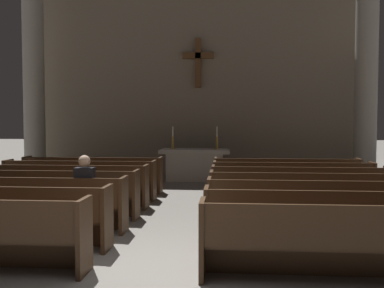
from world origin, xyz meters
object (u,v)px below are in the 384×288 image
Objects in this scene: pew_left_row_4 at (45,193)px; pew_right_row_6 at (292,182)px; column_right_third at (366,80)px; candlestick_right at (217,142)px; pew_right_row_2 at (336,222)px; pew_right_row_3 at (320,208)px; pew_left_row_3 at (20,203)px; column_left_third at (34,82)px; lone_worshipper at (86,191)px; pew_right_row_4 at (309,197)px; pew_right_row_5 at (299,189)px; pew_left_row_7 at (93,175)px; candlestick_left at (173,142)px; pew_right_row_1 at (357,242)px; pew_left_row_5 at (64,186)px; altar at (195,164)px; pew_left_row_6 at (80,180)px; pew_right_row_7 at (286,176)px.

pew_left_row_4 is 5.48m from pew_right_row_6.
candlestick_right is at bearing -179.21° from column_right_third.
pew_right_row_2 is 8.57m from column_right_third.
column_right_third reaches higher than pew_right_row_3.
column_left_third is at bearing 112.20° from pew_left_row_3.
column_left_third is 8.05m from lone_worshipper.
column_right_third is (10.51, 0.00, 0.00)m from column_left_third.
pew_right_row_2 and pew_right_row_4 have the same top height.
pew_right_row_5 is 0.57× the size of column_right_third.
pew_left_row_7 is 3.18m from candlestick_left.
pew_right_row_1 is at bearing -48.18° from column_left_third.
pew_left_row_5 is at bearing -168.56° from pew_right_row_6.
pew_left_row_6 is at bearing -125.87° from altar.
candlestick_right is (3.24, 4.54, 0.76)m from pew_left_row_5.
lone_worshipper reaches higher than pew_left_row_3.
pew_left_row_6 is 8.98m from column_right_third.
pew_right_row_1 is 1.00× the size of pew_right_row_7.
pew_left_row_5 is at bearing 119.96° from lone_worshipper.
pew_left_row_3 and pew_left_row_7 have the same top height.
column_right_third is at bearing 0.00° from column_left_third.
pew_left_row_6 is 1.67× the size of altar.
altar reaches higher than pew_right_row_5.
pew_left_row_4 and pew_right_row_6 have the same top height.
pew_left_row_7 is at bearing 90.00° from pew_left_row_5.
pew_right_row_3 is 1.00× the size of pew_right_row_4.
column_right_third reaches higher than altar.
column_right_third is at bearing 43.14° from pew_right_row_7.
column_left_third is (-7.79, 5.63, 2.67)m from pew_right_row_4.
candlestick_right reaches higher than pew_left_row_5.
pew_left_row_3 is 1.00× the size of pew_right_row_3.
pew_left_row_3 and pew_right_row_5 have the same top height.
pew_left_row_7 is 5.94m from pew_right_row_4.
candlestick_left reaches higher than pew_right_row_4.
altar reaches higher than pew_right_row_3.
pew_left_row_3 is at bearing -90.00° from pew_left_row_5.
candlestick_left is 1.00× the size of candlestick_right.
pew_left_row_5 is 5.08m from pew_right_row_5.
candlestick_right is at bearing 0.00° from altar.
altar is (2.54, 4.54, 0.06)m from pew_left_row_5.
candlestick_right is (-4.55, -0.06, -1.91)m from column_right_third.
candlestick_right is (-1.84, 4.54, 0.76)m from pew_right_row_5.
candlestick_left is (1.84, 4.54, 0.76)m from pew_left_row_5.
pew_left_row_4 is 0.57× the size of column_left_third.
pew_right_row_1 and pew_right_row_4 have the same top height.
column_right_third is 9.03× the size of candlestick_left.
lone_worshipper is at bearing -59.62° from column_left_third.
pew_left_row_5 is (0.00, 2.05, 0.00)m from pew_left_row_3.
pew_left_row_5 is 1.00× the size of pew_right_row_5.
altar is (-2.54, 3.51, 0.06)m from pew_right_row_6.
pew_right_row_3 is at bearing -90.00° from pew_right_row_6.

